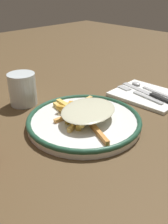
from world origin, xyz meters
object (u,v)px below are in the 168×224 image
knife (152,95)px  fork (139,94)px  fries_heap (84,112)px  plate (84,121)px  water_glass (23,89)px  napkin (147,95)px  spoon (144,87)px

knife → fork: bearing=127.2°
fries_heap → knife: (0.26, -0.03, -0.02)m
plate → water_glass: (-0.04, 0.22, 0.03)m
fries_heap → water_glass: (-0.04, 0.21, 0.01)m
napkin → knife: 0.02m
fries_heap → knife: fries_heap is taller
fork → knife: 0.04m
plate → spoon: size_ratio=1.89×
fork → knife: bearing=-52.8°
plate → spoon: (0.30, 0.02, 0.00)m
napkin → water_glass: bearing=143.5°
fries_heap → spoon: bearing=4.1°
plate → water_glass: water_glass is taller
fries_heap → fork: (0.24, -0.00, -0.02)m
fork → spoon: bearing=21.2°
plate → knife: bearing=-6.3°
fries_heap → napkin: 0.27m
fries_heap → plate: bearing=-142.6°
fries_heap → napkin: size_ratio=1.20×
plate → spoon: plate is taller
fries_heap → water_glass: bearing=101.2°
fork → water_glass: size_ratio=1.90×
water_glass → knife: bearing=-38.9°
plate → fork: bearing=0.4°
knife → water_glass: 0.39m
water_glass → fork: bearing=-37.4°
fork → napkin: bearing=-24.6°
plate → fork: (0.24, 0.00, -0.00)m
plate → fork: plate is taller
water_glass → napkin: bearing=-36.5°
plate → fries_heap: (0.00, 0.00, 0.02)m
fries_heap → spoon: size_ratio=1.57×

